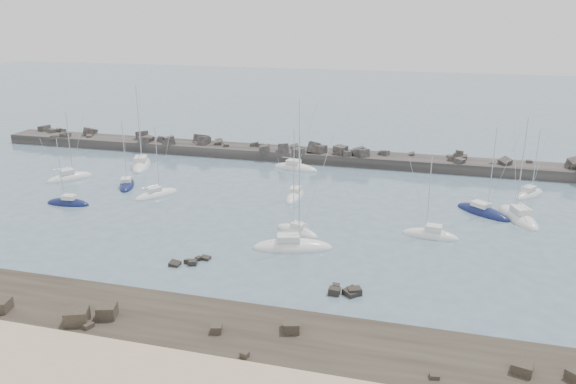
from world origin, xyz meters
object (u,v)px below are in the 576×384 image
at_px(sailboat_2, 68,203).
at_px(sailboat_3, 156,195).
at_px(sailboat_0, 70,178).
at_px(sailboat_12, 529,195).
at_px(sailboat_4, 295,168).
at_px(sailboat_8, 483,213).
at_px(sailboat_7, 292,247).
at_px(sailboat_10, 518,218).
at_px(sailboat_9, 430,236).
at_px(sailboat_1, 141,165).
at_px(sailboat_5, 297,232).
at_px(sailboat_13, 127,185).
at_px(sailboat_6, 295,196).

height_order(sailboat_2, sailboat_3, sailboat_3).
relative_size(sailboat_0, sailboat_12, 1.11).
bearing_deg(sailboat_4, sailboat_12, -7.51).
bearing_deg(sailboat_12, sailboat_8, -125.89).
bearing_deg(sailboat_7, sailboat_10, 33.11).
xyz_separation_m(sailboat_9, sailboat_10, (11.16, 9.46, 0.01)).
distance_m(sailboat_1, sailboat_3, 17.77).
xyz_separation_m(sailboat_8, sailboat_10, (4.46, -0.93, 0.02)).
bearing_deg(sailboat_5, sailboat_7, -81.79).
bearing_deg(sailboat_8, sailboat_13, -178.20).
distance_m(sailboat_7, sailboat_13, 35.77).
relative_size(sailboat_0, sailboat_4, 0.92).
xyz_separation_m(sailboat_6, sailboat_7, (4.46, -18.28, 0.01)).
bearing_deg(sailboat_6, sailboat_5, -74.35).
relative_size(sailboat_9, sailboat_12, 1.01).
height_order(sailboat_8, sailboat_12, sailboat_8).
bearing_deg(sailboat_2, sailboat_5, -2.81).
distance_m(sailboat_1, sailboat_12, 64.75).
height_order(sailboat_6, sailboat_12, sailboat_6).
relative_size(sailboat_3, sailboat_5, 1.12).
distance_m(sailboat_3, sailboat_4, 25.80).
relative_size(sailboat_1, sailboat_10, 1.05).
relative_size(sailboat_0, sailboat_13, 1.08).
xyz_separation_m(sailboat_0, sailboat_6, (38.30, 0.75, -0.02)).
bearing_deg(sailboat_9, sailboat_3, 172.24).
distance_m(sailboat_2, sailboat_9, 50.79).
bearing_deg(sailboat_6, sailboat_12, 16.43).
distance_m(sailboat_6, sailboat_7, 18.82).
distance_m(sailboat_4, sailboat_10, 38.38).
bearing_deg(sailboat_9, sailboat_2, -178.46).
xyz_separation_m(sailboat_6, sailboat_8, (26.73, 0.08, -0.01)).
bearing_deg(sailboat_8, sailboat_10, -11.81).
xyz_separation_m(sailboat_9, sailboat_12, (13.88, 20.31, -0.00)).
xyz_separation_m(sailboat_1, sailboat_13, (3.65, -11.12, -0.02)).
distance_m(sailboat_6, sailboat_9, 22.53).
bearing_deg(sailboat_10, sailboat_13, -179.26).
distance_m(sailboat_10, sailboat_13, 58.39).
xyz_separation_m(sailboat_3, sailboat_7, (24.80, -13.47, 0.02)).
xyz_separation_m(sailboat_4, sailboat_10, (34.97, -15.81, 0.01)).
height_order(sailboat_2, sailboat_9, sailboat_9).
bearing_deg(sailboat_4, sailboat_10, -24.33).
height_order(sailboat_2, sailboat_8, sailboat_8).
xyz_separation_m(sailboat_0, sailboat_9, (58.32, -9.56, -0.01)).
bearing_deg(sailboat_4, sailboat_6, -75.82).
height_order(sailboat_0, sailboat_9, sailboat_0).
xyz_separation_m(sailboat_8, sailboat_9, (-6.71, -10.40, 0.01)).
bearing_deg(sailboat_8, sailboat_4, 154.00).
bearing_deg(sailboat_4, sailboat_7, -76.09).
relative_size(sailboat_2, sailboat_12, 0.96).
bearing_deg(sailboat_2, sailboat_9, 1.54).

